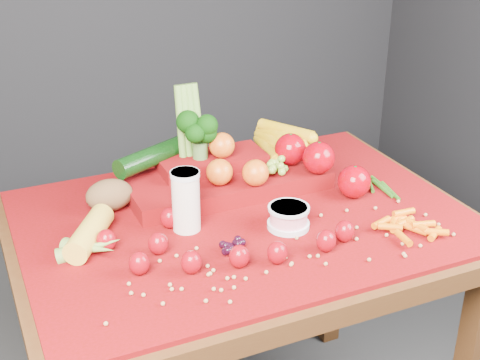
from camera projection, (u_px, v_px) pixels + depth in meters
name	position (u px, v px, depth m)	size (l,w,h in m)	color
table	(243.00, 254.00, 1.66)	(1.10, 0.80, 0.75)	#391D0D
red_cloth	(243.00, 218.00, 1.62)	(1.05, 0.75, 0.01)	maroon
milk_glass	(186.00, 199.00, 1.53)	(0.07, 0.07, 0.15)	beige
yogurt_bowl	(289.00, 216.00, 1.56)	(0.10, 0.10, 0.05)	silver
strawberry_scatter	(217.00, 244.00, 1.45)	(0.54, 0.28, 0.05)	maroon
dark_grape_cluster	(233.00, 247.00, 1.46)	(0.06, 0.05, 0.03)	black
soybean_scatter	(281.00, 254.00, 1.45)	(0.84, 0.24, 0.01)	#B0804C
corn_ear	(89.00, 244.00, 1.46)	(0.25, 0.27, 0.06)	yellow
potato	(109.00, 195.00, 1.63)	(0.12, 0.08, 0.08)	brown
baby_carrot_pile	(405.00, 226.00, 1.54)	(0.17, 0.17, 0.03)	#D56107
green_bean_pile	(379.00, 187.00, 1.75)	(0.14, 0.12, 0.01)	#255814
produce_mound	(238.00, 166.00, 1.74)	(0.61, 0.38, 0.27)	maroon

